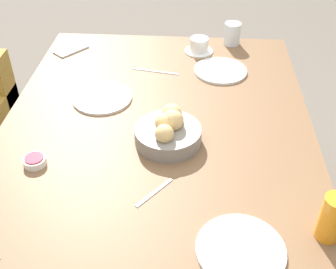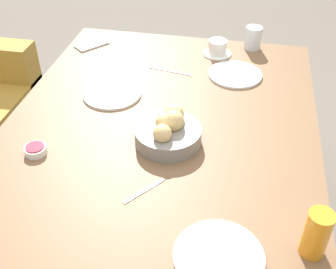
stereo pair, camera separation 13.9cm
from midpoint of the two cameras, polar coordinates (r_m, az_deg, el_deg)
name	(u,v)px [view 2 (the right image)]	position (r m, az deg, el deg)	size (l,w,h in m)	color
ground_plane	(159,260)	(1.96, 0.93, -16.69)	(10.00, 10.00, 0.00)	#6B6056
dining_table	(157,150)	(1.48, 1.18, -2.27)	(1.55, 1.09, 0.72)	brown
bread_basket	(168,131)	(1.38, 2.93, 0.34)	(0.22, 0.22, 0.11)	gray
plate_near_left	(219,256)	(1.10, 10.63, -16.09)	(0.23, 0.23, 0.01)	white
plate_near_right	(235,74)	(1.79, 11.29, 7.92)	(0.22, 0.22, 0.01)	white
plate_far_center	(112,93)	(1.64, -5.18, 5.49)	(0.23, 0.23, 0.01)	white
juice_glass	(316,234)	(1.13, 22.90, -12.44)	(0.06, 0.06, 0.14)	orange
water_tumbler	(253,38)	(2.01, 13.45, 12.56)	(0.08, 0.08, 0.10)	silver
coffee_cup	(217,48)	(1.94, 8.80, 11.44)	(0.13, 0.13, 0.07)	white
jam_bowl_berry	(35,150)	(1.40, -14.84, -2.13)	(0.07, 0.07, 0.03)	white
fork_silver	(170,71)	(1.79, 2.49, 8.51)	(0.05, 0.20, 0.00)	#B7B7BC
spoon_coffee	(144,191)	(1.23, 0.00, -7.76)	(0.12, 0.10, 0.00)	#B7B7BC
cell_phone	(92,45)	(2.03, -8.33, 11.92)	(0.16, 0.15, 0.01)	silver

